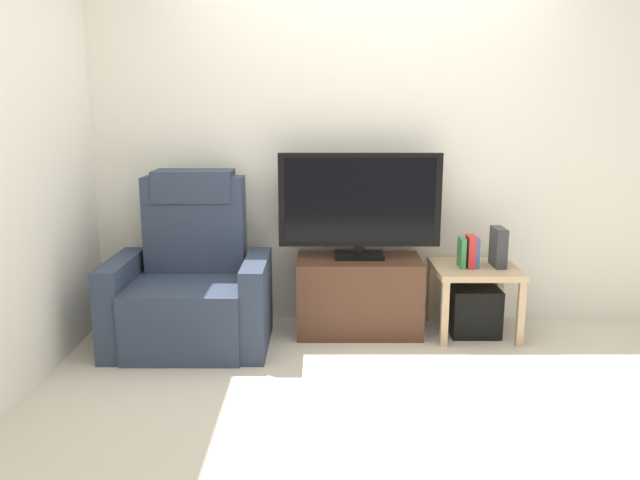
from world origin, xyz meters
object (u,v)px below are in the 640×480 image
tv_stand (357,295)px  side_table (474,277)px  television (358,203)px  subwoofer_box (472,310)px  recliner_armchair (190,286)px  book_rightmost (474,253)px  game_console (497,247)px  book_leftmost (460,253)px  book_middle (469,251)px

tv_stand → side_table: bearing=-2.2°
television → subwoofer_box: television is taller
television → recliner_armchair: bearing=-168.9°
recliner_armchair → side_table: size_ratio=2.00×
book_rightmost → side_table: bearing=57.7°
tv_stand → television: 0.61m
book_rightmost → game_console: bearing=10.8°
television → game_console: 0.95m
television → book_rightmost: bearing=-5.2°
book_leftmost → book_rightmost: (0.09, 0.00, 0.00)m
book_leftmost → game_console: bearing=7.0°
side_table → book_rightmost: book_rightmost is taller
tv_stand → game_console: bearing=-1.2°
subwoofer_box → television: bearing=176.3°
television → recliner_armchair: size_ratio=0.98×
game_console → tv_stand: bearing=178.8°
side_table → book_middle: 0.18m
game_console → side_table: bearing=-176.1°
television → subwoofer_box: size_ratio=3.33×
side_table → subwoofer_box: bearing=180.0°
subwoofer_box → book_rightmost: 0.40m
television → book_rightmost: size_ratio=5.44×
television → book_rightmost: television is taller
tv_stand → book_rightmost: (0.75, -0.05, 0.30)m
television → book_leftmost: 0.73m
television → book_leftmost: bearing=-5.9°
recliner_armchair → side_table: recliner_armchair is taller
tv_stand → subwoofer_box: (0.76, -0.03, -0.09)m
television → side_table: size_ratio=1.95×
television → book_middle: bearing=-5.5°
recliner_armchair → book_leftmost: (1.73, 0.14, 0.18)m
book_middle → game_console: size_ratio=0.82×
subwoofer_box → side_table: bearing=0.0°
television → game_console: bearing=-2.4°
subwoofer_box → book_rightmost: (-0.01, -0.02, 0.40)m
tv_stand → game_console: (0.90, -0.02, 0.33)m
recliner_armchair → subwoofer_box: bearing=10.7°
book_leftmost → book_rightmost: bearing=0.0°
television → game_console: (0.90, -0.04, -0.28)m
television → side_table: television is taller
book_leftmost → television: bearing=174.1°
tv_stand → book_rightmost: size_ratio=4.20×
side_table → book_rightmost: (-0.01, -0.02, 0.17)m
subwoofer_box → book_middle: (-0.04, -0.02, 0.40)m
recliner_armchair → book_middle: 1.81m
side_table → book_leftmost: book_leftmost is taller
tv_stand → game_console: game_console is taller
book_leftmost → book_rightmost: book_rightmost is taller
television → game_console: size_ratio=4.14×
television → book_middle: television is taller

